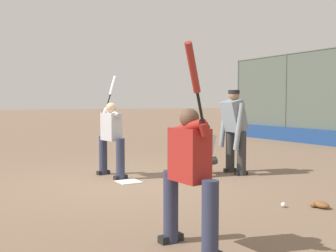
{
  "coord_description": "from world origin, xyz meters",
  "views": [
    {
      "loc": [
        -6.93,
        3.12,
        1.55
      ],
      "look_at": [
        0.2,
        -1.0,
        1.05
      ],
      "focal_mm": 42.0,
      "sensor_mm": 36.0,
      "label": 1
    }
  ],
  "objects_px": {
    "batter_at_plate": "(111,136)",
    "fielding_glove_on_dirt": "(320,205)",
    "catcher_behind_plate": "(202,148)",
    "umpire_home": "(234,128)",
    "baseball_loose": "(283,205)",
    "batter_on_deck": "(189,174)"
  },
  "relations": [
    {
      "from": "batter_at_plate",
      "to": "fielding_glove_on_dirt",
      "type": "xyz_separation_m",
      "value": [
        -3.81,
        -1.73,
        -0.79
      ]
    },
    {
      "from": "batter_on_deck",
      "to": "batter_at_plate",
      "type": "bearing_deg",
      "value": 164.26
    },
    {
      "from": "catcher_behind_plate",
      "to": "batter_on_deck",
      "type": "relative_size",
      "value": 0.54
    },
    {
      "from": "fielding_glove_on_dirt",
      "to": "baseball_loose",
      "type": "height_order",
      "value": "fielding_glove_on_dirt"
    },
    {
      "from": "batter_at_plate",
      "to": "catcher_behind_plate",
      "type": "distance_m",
      "value": 1.91
    },
    {
      "from": "fielding_glove_on_dirt",
      "to": "batter_at_plate",
      "type": "bearing_deg",
      "value": 24.42
    },
    {
      "from": "batter_at_plate",
      "to": "baseball_loose",
      "type": "relative_size",
      "value": 28.89
    },
    {
      "from": "batter_at_plate",
      "to": "fielding_glove_on_dirt",
      "type": "relative_size",
      "value": 7.91
    },
    {
      "from": "batter_on_deck",
      "to": "baseball_loose",
      "type": "xyz_separation_m",
      "value": [
        0.75,
        -2.15,
        -0.77
      ]
    },
    {
      "from": "fielding_glove_on_dirt",
      "to": "batter_on_deck",
      "type": "bearing_deg",
      "value": 99.89
    },
    {
      "from": "catcher_behind_plate",
      "to": "baseball_loose",
      "type": "relative_size",
      "value": 14.99
    },
    {
      "from": "umpire_home",
      "to": "baseball_loose",
      "type": "xyz_separation_m",
      "value": [
        -2.51,
        1.13,
        -0.95
      ]
    },
    {
      "from": "catcher_behind_plate",
      "to": "fielding_glove_on_dirt",
      "type": "height_order",
      "value": "catcher_behind_plate"
    },
    {
      "from": "batter_at_plate",
      "to": "umpire_home",
      "type": "bearing_deg",
      "value": -121.73
    },
    {
      "from": "batter_at_plate",
      "to": "batter_on_deck",
      "type": "relative_size",
      "value": 1.03
    },
    {
      "from": "catcher_behind_plate",
      "to": "batter_at_plate",
      "type": "bearing_deg",
      "value": 73.02
    },
    {
      "from": "batter_at_plate",
      "to": "baseball_loose",
      "type": "bearing_deg",
      "value": -168.92
    },
    {
      "from": "catcher_behind_plate",
      "to": "fielding_glove_on_dirt",
      "type": "xyz_separation_m",
      "value": [
        -3.0,
        -0.02,
        -0.53
      ]
    },
    {
      "from": "catcher_behind_plate",
      "to": "umpire_home",
      "type": "xyz_separation_m",
      "value": [
        -0.2,
        -0.71,
        0.41
      ]
    },
    {
      "from": "batter_at_plate",
      "to": "fielding_glove_on_dirt",
      "type": "distance_m",
      "value": 4.26
    },
    {
      "from": "umpire_home",
      "to": "fielding_glove_on_dirt",
      "type": "relative_size",
      "value": 6.74
    },
    {
      "from": "fielding_glove_on_dirt",
      "to": "baseball_loose",
      "type": "distance_m",
      "value": 0.53
    }
  ]
}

